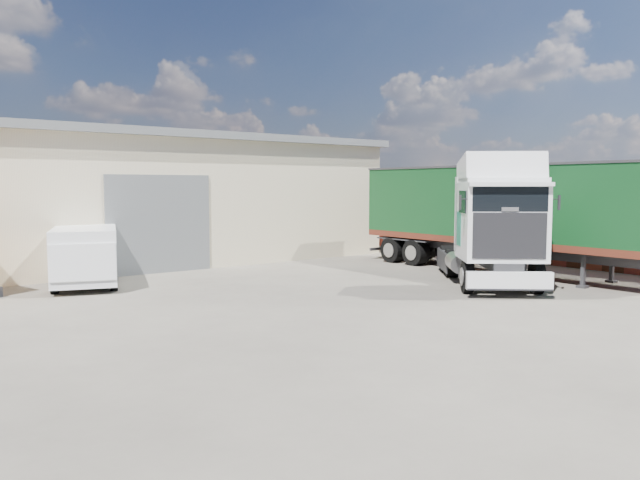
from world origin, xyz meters
TOP-DOWN VIEW (x-y plane):
  - ground at (0.00, 0.00)m, footprint 120.00×120.00m
  - warehouse at (-6.00, 16.00)m, footprint 30.60×12.60m
  - brick_boundary_wall at (11.50, 6.00)m, footprint 0.35×26.00m
  - tractor_unit at (4.98, 0.46)m, footprint 5.81×6.19m
  - box_trailer at (8.02, 2.52)m, footprint 2.57×11.88m
  - panel_van at (-5.07, 8.75)m, footprint 3.27×4.95m

SIDE VIEW (x-z plane):
  - ground at x=0.00m, z-range 0.00..0.00m
  - panel_van at x=-5.07m, z-range 0.03..1.91m
  - brick_boundary_wall at x=11.50m, z-range 0.00..2.50m
  - tractor_unit at x=4.98m, z-range -0.33..3.87m
  - box_trailer at x=8.02m, z-range 0.43..4.38m
  - warehouse at x=-6.00m, z-range -0.05..5.37m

